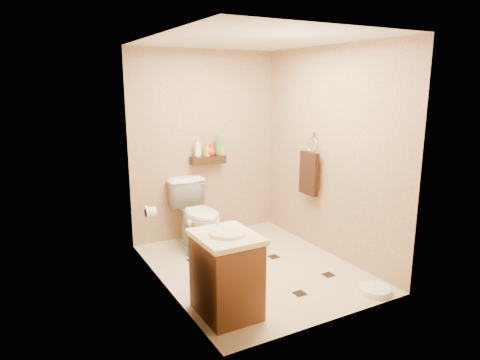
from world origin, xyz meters
TOP-DOWN VIEW (x-y plane):
  - ground at (0.00, 0.00)m, footprint 2.50×2.50m
  - wall_back at (0.00, 1.25)m, footprint 2.00×0.04m
  - wall_front at (0.00, -1.25)m, footprint 2.00×0.04m
  - wall_left at (-1.00, 0.00)m, footprint 0.04×2.50m
  - wall_right at (1.00, 0.00)m, footprint 0.04×2.50m
  - ceiling at (0.00, 0.00)m, footprint 2.00×2.50m
  - wall_shelf at (0.00, 1.17)m, footprint 0.46×0.14m
  - floor_accents at (0.02, -0.04)m, footprint 1.23×1.43m
  - toilet at (-0.30, 0.83)m, footprint 0.52×0.85m
  - vanity at (-0.70, -0.71)m, footprint 0.50×0.60m
  - bathroom_scale at (0.72, -1.07)m, footprint 0.32×0.32m
  - toilet_brush at (-0.48, 0.64)m, footprint 0.10×0.10m
  - towel_ring at (0.91, 0.25)m, footprint 0.12×0.30m
  - toilet_paper at (-0.94, 0.65)m, footprint 0.12×0.11m
  - bottle_a at (-0.14, 1.17)m, footprint 0.13×0.13m
  - bottle_b at (-0.01, 1.17)m, footprint 0.09×0.09m
  - bottle_c at (0.04, 1.17)m, footprint 0.17×0.17m
  - bottle_d at (0.15, 1.17)m, footprint 0.12×0.12m
  - bottle_e at (0.18, 1.17)m, footprint 0.11×0.11m

SIDE VIEW (x-z plane):
  - ground at x=0.00m, z-range 0.00..0.00m
  - floor_accents at x=0.02m, z-range 0.00..0.01m
  - bathroom_scale at x=0.72m, z-range 0.00..0.06m
  - toilet_brush at x=-0.48m, z-range -0.07..0.38m
  - vanity at x=-0.70m, z-range -0.05..0.80m
  - toilet at x=-0.30m, z-range 0.00..0.83m
  - toilet_paper at x=-0.94m, z-range 0.54..0.66m
  - towel_ring at x=0.91m, z-range 0.57..1.33m
  - wall_shelf at x=0.00m, z-range 0.97..1.07m
  - bottle_c at x=0.04m, z-range 1.07..1.23m
  - bottle_b at x=-0.01m, z-range 1.07..1.23m
  - bottle_e at x=0.18m, z-range 1.07..1.24m
  - bottle_a at x=-0.14m, z-range 1.07..1.31m
  - wall_back at x=0.00m, z-range 0.00..2.40m
  - wall_front at x=0.00m, z-range 0.00..2.40m
  - wall_left at x=-1.00m, z-range 0.00..2.40m
  - wall_right at x=1.00m, z-range 0.00..2.40m
  - bottle_d at x=0.15m, z-range 1.07..1.33m
  - ceiling at x=0.00m, z-range 2.39..2.41m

